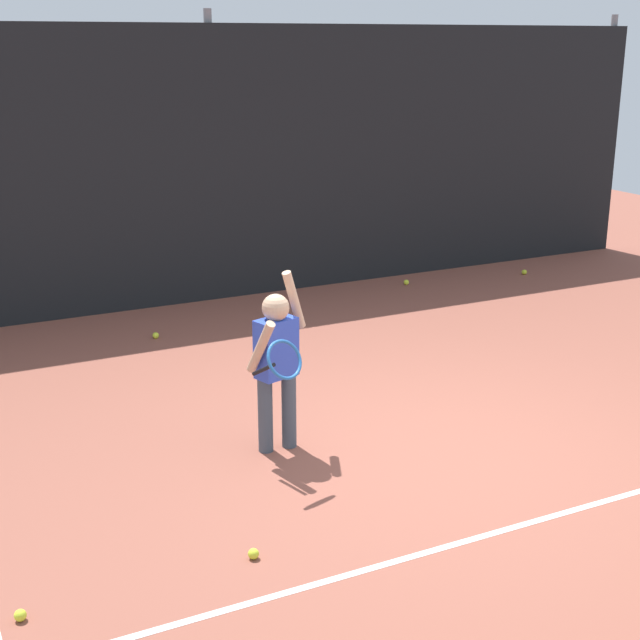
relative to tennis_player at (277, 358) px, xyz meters
The scene contains 11 objects.
ground_plane 1.37m from the tennis_player, 27.34° to the right, with size 20.00×20.00×0.00m, color brown.
court_line_baseline 2.11m from the tennis_player, 58.53° to the right, with size 9.00×0.05×0.00m, color white.
back_fence_windscreen 4.30m from the tennis_player, 75.81° to the left, with size 12.02×0.08×3.11m, color black.
fence_post_1 4.37m from the tennis_player, 76.01° to the left, with size 0.09×0.09×3.26m, color slate.
fence_post_2 8.10m from the tennis_player, 31.04° to the left, with size 0.09×0.09×3.26m, color slate.
tennis_player is the anchor object (origin of this frame).
tennis_ball_1 4.96m from the tennis_player, 47.19° to the left, with size 0.07×0.07×0.07m, color #CCE033.
tennis_ball_2 6.06m from the tennis_player, 33.95° to the left, with size 0.07×0.07×0.07m, color #CCE033.
tennis_ball_3 3.03m from the tennis_player, 91.52° to the left, with size 0.07×0.07×0.07m, color #CCE033.
tennis_ball_4 1.64m from the tennis_player, 119.39° to the right, with size 0.07×0.07×0.07m, color #CCE033.
tennis_ball_5 2.53m from the tennis_player, 147.85° to the right, with size 0.07×0.07×0.07m, color #CCE033.
Camera 1 is at (-3.46, -5.08, 2.94)m, focal length 50.26 mm.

